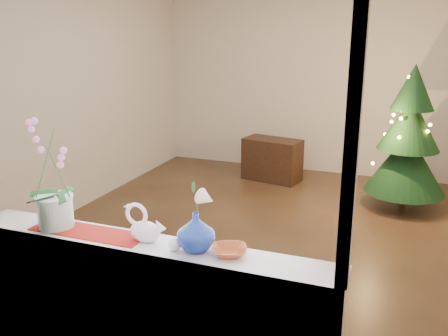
# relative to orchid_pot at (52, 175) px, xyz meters

# --- Properties ---
(ground) EXTENTS (5.00, 5.00, 0.00)m
(ground) POSITION_rel_orchid_pot_xyz_m (0.60, 2.37, -1.24)
(ground) COLOR #352115
(ground) RESTS_ON ground
(wall_back) EXTENTS (4.50, 0.10, 2.70)m
(wall_back) POSITION_rel_orchid_pot_xyz_m (0.60, 4.87, 0.11)
(wall_back) COLOR beige
(wall_back) RESTS_ON ground
(wall_front) EXTENTS (4.50, 0.10, 2.70)m
(wall_front) POSITION_rel_orchid_pot_xyz_m (0.60, -0.13, 0.11)
(wall_front) COLOR beige
(wall_front) RESTS_ON ground
(wall_left) EXTENTS (0.10, 5.00, 2.70)m
(wall_left) POSITION_rel_orchid_pot_xyz_m (-1.65, 2.37, 0.11)
(wall_left) COLOR beige
(wall_left) RESTS_ON ground
(window_apron) EXTENTS (2.20, 0.08, 0.88)m
(window_apron) POSITION_rel_orchid_pot_xyz_m (0.60, -0.09, -0.80)
(window_apron) COLOR white
(window_apron) RESTS_ON ground
(windowsill) EXTENTS (2.20, 0.26, 0.04)m
(windowsill) POSITION_rel_orchid_pot_xyz_m (0.60, 0.00, -0.34)
(windowsill) COLOR white
(windowsill) RESTS_ON window_apron
(window_frame) EXTENTS (2.22, 0.06, 1.60)m
(window_frame) POSITION_rel_orchid_pot_xyz_m (0.60, -0.10, 0.46)
(window_frame) COLOR white
(window_frame) RESTS_ON windowsill
(runner) EXTENTS (0.70, 0.20, 0.01)m
(runner) POSITION_rel_orchid_pot_xyz_m (0.22, 0.00, -0.32)
(runner) COLOR maroon
(runner) RESTS_ON windowsill
(orchid_pot) EXTENTS (0.26, 0.26, 0.65)m
(orchid_pot) POSITION_rel_orchid_pot_xyz_m (0.00, 0.00, 0.00)
(orchid_pot) COLOR silver
(orchid_pot) RESTS_ON windowsill
(swan) EXTENTS (0.27, 0.20, 0.21)m
(swan) POSITION_rel_orchid_pot_xyz_m (0.59, 0.02, -0.22)
(swan) COLOR white
(swan) RESTS_ON windowsill
(blue_vase) EXTENTS (0.30, 0.30, 0.24)m
(blue_vase) POSITION_rel_orchid_pot_xyz_m (0.90, 0.01, -0.20)
(blue_vase) COLOR navy
(blue_vase) RESTS_ON windowsill
(lily) EXTENTS (0.13, 0.08, 0.18)m
(lily) POSITION_rel_orchid_pot_xyz_m (0.90, 0.01, 0.01)
(lily) COLOR beige
(lily) RESTS_ON blue_vase
(paperweight) EXTENTS (0.08, 0.08, 0.07)m
(paperweight) POSITION_rel_orchid_pot_xyz_m (0.79, -0.03, -0.29)
(paperweight) COLOR white
(paperweight) RESTS_ON windowsill
(amber_dish) EXTENTS (0.20, 0.20, 0.04)m
(amber_dish) POSITION_rel_orchid_pot_xyz_m (1.08, 0.02, -0.30)
(amber_dish) COLOR #A84921
(amber_dish) RESTS_ON windowsill
(xmas_tree) EXTENTS (1.14, 1.14, 1.67)m
(xmas_tree) POSITION_rel_orchid_pot_xyz_m (1.88, 3.72, -0.41)
(xmas_tree) COLOR black
(xmas_tree) RESTS_ON ground
(side_table) EXTENTS (0.83, 0.53, 0.58)m
(side_table) POSITION_rel_orchid_pot_xyz_m (0.15, 4.21, -0.96)
(side_table) COLOR black
(side_table) RESTS_ON ground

